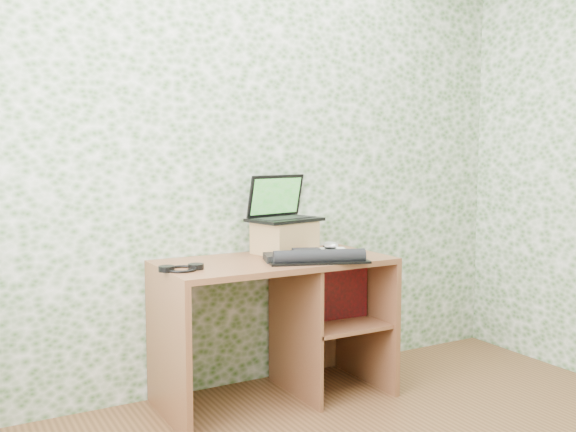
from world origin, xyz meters
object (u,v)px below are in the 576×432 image
laptop (281,210)px  notepad (330,252)px  desk (285,307)px  keyboard (313,257)px  riser (285,237)px

laptop → notepad: (0.21, -0.17, -0.23)m
desk → keyboard: bearing=-72.4°
laptop → riser: bearing=-103.2°
keyboard → notepad: keyboard is taller
riser → keyboard: riser is taller
desk → notepad: size_ratio=3.98×
desk → notepad: (0.27, -0.02, 0.28)m
laptop → notepad: bearing=-52.8°
keyboard → notepad: size_ratio=1.70×
riser → laptop: (-0.00, 0.04, 0.15)m
riser → keyboard: bearing=-90.7°
riser → notepad: 0.26m
laptop → keyboard: bearing=-103.9°
desk → riser: size_ratio=4.05×
desk → laptop: size_ratio=2.83×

